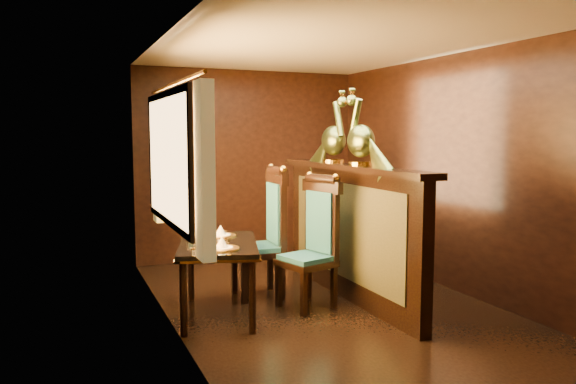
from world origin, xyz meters
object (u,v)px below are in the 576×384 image
object	(u,v)px
peacock_left	(361,126)
peacock_right	(334,127)
dining_table	(218,249)
chair_right	(269,228)
chair_left	(316,237)

from	to	relation	value
peacock_left	peacock_right	xyz separation A→B (m)	(0.00, 0.57, -0.00)
dining_table	chair_right	world-z (taller)	chair_right
dining_table	chair_left	xyz separation A→B (m)	(0.96, -0.06, 0.06)
peacock_right	dining_table	bearing A→B (deg)	-164.01
chair_left	dining_table	bearing A→B (deg)	160.59
dining_table	chair_left	distance (m)	0.97
dining_table	peacock_right	bearing A→B (deg)	32.26
dining_table	chair_right	bearing A→B (deg)	48.98
chair_left	peacock_right	bearing A→B (deg)	31.69
chair_right	peacock_left	size ratio (longest dim) A/B	1.80
chair_right	peacock_right	xyz separation A→B (m)	(0.71, -0.03, 1.03)
dining_table	peacock_right	xyz separation A→B (m)	(1.38, 0.40, 1.12)
chair_left	peacock_left	xyz separation A→B (m)	(0.42, -0.12, 1.06)
chair_left	chair_right	bearing A→B (deg)	105.43
dining_table	peacock_right	world-z (taller)	peacock_right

